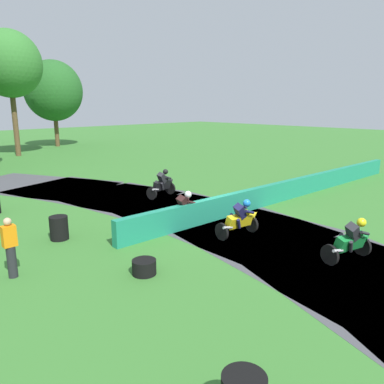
{
  "coord_description": "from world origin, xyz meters",
  "views": [
    {
      "loc": [
        -10.65,
        -9.64,
        4.46
      ],
      "look_at": [
        -0.0,
        1.3,
        0.9
      ],
      "focal_mm": 35.47,
      "sensor_mm": 36.0,
      "label": 1
    }
  ],
  "objects_px": {
    "tire_stack_mid_b": "(59,228)",
    "track_marshal": "(10,248)",
    "tire_stack_mid_a": "(144,267)",
    "motorcycle_fourth_black": "(163,184)",
    "motorcycle_trailing_red": "(184,210)",
    "motorcycle_chase_yellow": "(241,218)",
    "motorcycle_lead_green": "(352,240)"
  },
  "relations": [
    {
      "from": "tire_stack_mid_b",
      "to": "track_marshal",
      "type": "xyz_separation_m",
      "value": [
        -2.18,
        -1.87,
        0.42
      ]
    },
    {
      "from": "tire_stack_mid_a",
      "to": "tire_stack_mid_b",
      "type": "xyz_separation_m",
      "value": [
        -0.41,
        4.15,
        0.2
      ]
    },
    {
      "from": "tire_stack_mid_a",
      "to": "motorcycle_fourth_black",
      "type": "bearing_deg",
      "value": 46.62
    },
    {
      "from": "motorcycle_fourth_black",
      "to": "track_marshal",
      "type": "distance_m",
      "value": 9.49
    },
    {
      "from": "motorcycle_lead_green",
      "to": "motorcycle_fourth_black",
      "type": "relative_size",
      "value": 1.0
    },
    {
      "from": "motorcycle_lead_green",
      "to": "motorcycle_fourth_black",
      "type": "height_order",
      "value": "motorcycle_fourth_black"
    },
    {
      "from": "motorcycle_chase_yellow",
      "to": "motorcycle_fourth_black",
      "type": "distance_m",
      "value": 6.5
    },
    {
      "from": "tire_stack_mid_a",
      "to": "tire_stack_mid_b",
      "type": "height_order",
      "value": "tire_stack_mid_b"
    },
    {
      "from": "tire_stack_mid_b",
      "to": "track_marshal",
      "type": "relative_size",
      "value": 0.49
    },
    {
      "from": "motorcycle_lead_green",
      "to": "track_marshal",
      "type": "relative_size",
      "value": 1.04
    },
    {
      "from": "motorcycle_trailing_red",
      "to": "track_marshal",
      "type": "height_order",
      "value": "track_marshal"
    },
    {
      "from": "motorcycle_trailing_red",
      "to": "tire_stack_mid_a",
      "type": "xyz_separation_m",
      "value": [
        -3.55,
        -2.22,
        -0.45
      ]
    },
    {
      "from": "motorcycle_chase_yellow",
      "to": "tire_stack_mid_b",
      "type": "bearing_deg",
      "value": 138.64
    },
    {
      "from": "motorcycle_fourth_black",
      "to": "tire_stack_mid_b",
      "type": "bearing_deg",
      "value": -161.11
    },
    {
      "from": "motorcycle_trailing_red",
      "to": "motorcycle_chase_yellow",
      "type": "bearing_deg",
      "value": -72.91
    },
    {
      "from": "motorcycle_lead_green",
      "to": "motorcycle_fourth_black",
      "type": "distance_m",
      "value": 9.87
    },
    {
      "from": "motorcycle_chase_yellow",
      "to": "motorcycle_trailing_red",
      "type": "relative_size",
      "value": 1.01
    },
    {
      "from": "motorcycle_fourth_black",
      "to": "tire_stack_mid_a",
      "type": "xyz_separation_m",
      "value": [
        -5.99,
        -6.33,
        -0.46
      ]
    },
    {
      "from": "tire_stack_mid_b",
      "to": "tire_stack_mid_a",
      "type": "bearing_deg",
      "value": -84.36
    },
    {
      "from": "motorcycle_lead_green",
      "to": "tire_stack_mid_a",
      "type": "bearing_deg",
      "value": 144.53
    },
    {
      "from": "track_marshal",
      "to": "tire_stack_mid_a",
      "type": "bearing_deg",
      "value": -41.33
    },
    {
      "from": "motorcycle_fourth_black",
      "to": "tire_stack_mid_b",
      "type": "relative_size",
      "value": 2.11
    },
    {
      "from": "motorcycle_chase_yellow",
      "to": "tire_stack_mid_a",
      "type": "bearing_deg",
      "value": -178.93
    },
    {
      "from": "tire_stack_mid_a",
      "to": "track_marshal",
      "type": "height_order",
      "value": "track_marshal"
    },
    {
      "from": "motorcycle_fourth_black",
      "to": "track_marshal",
      "type": "relative_size",
      "value": 1.04
    },
    {
      "from": "motorcycle_chase_yellow",
      "to": "track_marshal",
      "type": "xyz_separation_m",
      "value": [
        -6.8,
        2.19,
        0.18
      ]
    },
    {
      "from": "motorcycle_fourth_black",
      "to": "tire_stack_mid_b",
      "type": "distance_m",
      "value": 6.76
    },
    {
      "from": "motorcycle_trailing_red",
      "to": "track_marshal",
      "type": "relative_size",
      "value": 1.03
    },
    {
      "from": "track_marshal",
      "to": "motorcycle_lead_green",
      "type": "bearing_deg",
      "value": -37.61
    },
    {
      "from": "motorcycle_chase_yellow",
      "to": "tire_stack_mid_b",
      "type": "distance_m",
      "value": 6.16
    },
    {
      "from": "motorcycle_fourth_black",
      "to": "tire_stack_mid_b",
      "type": "height_order",
      "value": "motorcycle_fourth_black"
    },
    {
      "from": "motorcycle_trailing_red",
      "to": "track_marshal",
      "type": "xyz_separation_m",
      "value": [
        -6.14,
        0.05,
        0.17
      ]
    }
  ]
}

